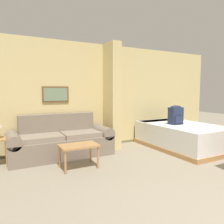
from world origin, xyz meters
TOP-DOWN VIEW (x-y plane):
  - wall_back at (-0.00, 4.13)m, footprint 7.28×0.16m
  - wall_partition_pillar at (0.15, 3.79)m, footprint 0.24×0.56m
  - couch at (-1.18, 3.65)m, footprint 2.21×0.84m
  - coffee_table at (-1.09, 2.75)m, footprint 0.70×0.44m
  - bed at (1.68, 2.93)m, footprint 1.41×2.19m
  - backpack at (1.54, 3.00)m, footprint 0.34×0.24m

SIDE VIEW (x-z plane):
  - bed at x=1.68m, z-range 0.00..0.60m
  - couch at x=-1.18m, z-range -0.13..0.78m
  - coffee_table at x=-1.09m, z-range 0.16..0.60m
  - backpack at x=1.54m, z-range 0.61..1.08m
  - wall_back at x=0.00m, z-range -0.01..2.59m
  - wall_partition_pillar at x=0.15m, z-range 0.00..2.60m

